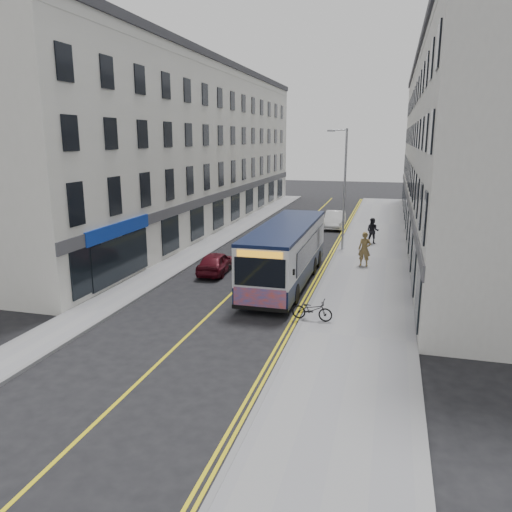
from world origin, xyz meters
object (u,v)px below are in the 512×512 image
Objects in this scene: streetlamp at (343,185)px; car_white at (335,220)px; pedestrian_far at (373,231)px; bicycle at (312,310)px; pedestrian_near at (365,249)px; city_bus at (286,251)px; car_maroon at (216,263)px.

streetlamp is 9.46m from car_white.
bicycle is at bearing -86.07° from pedestrian_far.
car_white is (-3.18, 12.92, -0.42)m from pedestrian_near.
city_bus is (-1.99, -8.61, -2.68)m from streetlamp.
car_maroon is (-8.12, -9.98, -0.41)m from pedestrian_far.
car_white is 1.18× the size of car_maroon.
pedestrian_near reaches higher than pedestrian_far.
bicycle is at bearing -67.39° from city_bus.
pedestrian_near reaches higher than bicycle.
pedestrian_far is (1.95, 2.28, -3.35)m from streetlamp.
streetlamp is 4.41× the size of pedestrian_far.
bicycle is 9.76m from pedestrian_near.
streetlamp reaches higher than city_bus.
car_white is 16.98m from car_maroon.
pedestrian_far is at bearing -131.71° from car_maroon.
bicycle is 0.47× the size of car_maroon.
streetlamp is 9.24m from city_bus.
city_bus is at bearing -103.00° from streetlamp.
car_white is at bearing 88.12° from city_bus.
pedestrian_far is at bearing -1.39° from bicycle.
city_bus is 4.42m from car_maroon.
streetlamp is at bearing -131.30° from car_maroon.
streetlamp is 14.45m from bicycle.
car_maroon is (-4.75, -16.30, -0.09)m from car_white.
pedestrian_far is 0.50× the size of car_maroon.
car_maroon is at bearing -119.16° from pedestrian_far.
pedestrian_near is at bearing -67.83° from streetlamp.
streetlamp is at bearing 5.60° from bicycle.
city_bus reaches higher than car_white.
city_bus is 17.25m from car_white.
bicycle is 16.32m from pedestrian_far.
pedestrian_near is 1.11× the size of pedestrian_far.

